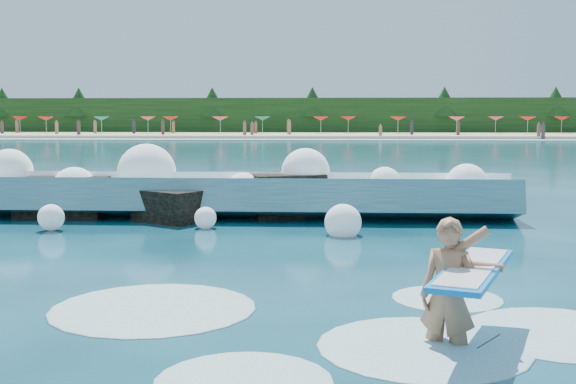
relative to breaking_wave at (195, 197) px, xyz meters
name	(u,v)px	position (x,y,z in m)	size (l,w,h in m)	color
ground	(187,279)	(1.26, -7.37, -0.49)	(200.00, 200.00, 0.00)	#072D39
beach	(311,135)	(1.26, 70.63, -0.29)	(140.00, 20.00, 0.40)	tan
wet_band	(309,139)	(1.26, 59.63, -0.45)	(140.00, 5.00, 0.08)	silver
treeline	(313,116)	(1.26, 80.63, 2.01)	(140.00, 4.00, 5.00)	black
breaking_wave	(195,197)	(0.00, 0.00, 0.00)	(16.34, 2.62, 1.41)	teal
rock_cluster	(165,201)	(-0.73, -0.24, -0.08)	(7.95, 3.22, 1.29)	black
surfer_with_board	(454,290)	(4.92, -10.56, 0.16)	(1.38, 2.94, 1.77)	#AA6F4F
wave_spray	(169,181)	(-0.67, -0.09, 0.42)	(14.72, 4.46, 1.98)	white
surf_foam	(353,330)	(3.82, -9.98, -0.49)	(9.05, 5.08, 0.14)	silver
beach_umbrellas	(312,118)	(1.32, 72.87, 1.76)	(111.30, 6.77, 0.50)	#CE3C5A
beachgoers	(308,128)	(0.92, 66.88, 0.64)	(90.72, 12.58, 1.94)	#3F332D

